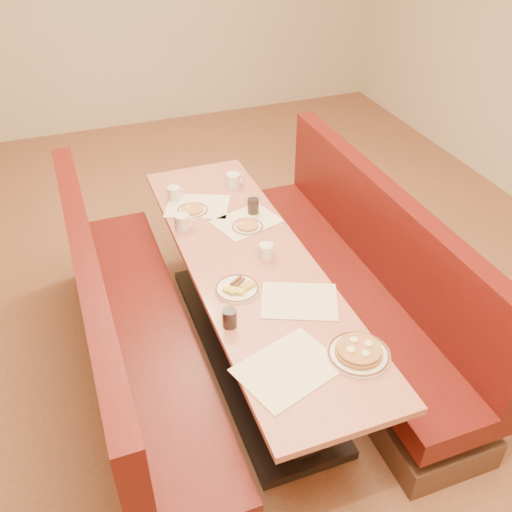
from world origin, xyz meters
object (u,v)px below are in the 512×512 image
object	(u,v)px
booth_left	(132,342)
soda_tumbler_mid	(253,206)
coffee_mug_b	(183,222)
coffee_mug_a	(267,251)
coffee_mug_d	(175,193)
soda_tumbler_near	(230,318)
diner_table	(251,311)
booth_right	(356,286)
pancake_plate	(359,353)
eggs_plate	(237,288)
coffee_mug_c	(234,180)

from	to	relation	value
booth_left	soda_tumbler_mid	bearing A→B (deg)	27.83
booth_left	coffee_mug_b	xyz separation A→B (m)	(0.46, 0.47, 0.44)
coffee_mug_a	coffee_mug_d	distance (m)	0.90
booth_left	soda_tumbler_near	world-z (taller)	booth_left
coffee_mug_b	soda_tumbler_mid	bearing A→B (deg)	26.08
diner_table	coffee_mug_d	bearing A→B (deg)	105.77
booth_right	coffee_mug_b	bearing A→B (deg)	155.14
coffee_mug_d	soda_tumbler_mid	distance (m)	0.56
coffee_mug_b	soda_tumbler_mid	size ratio (longest dim) A/B	1.25
booth_right	soda_tumbler_mid	world-z (taller)	booth_right
diner_table	coffee_mug_b	world-z (taller)	coffee_mug_b
soda_tumbler_near	diner_table	bearing A→B (deg)	59.06
booth_left	pancake_plate	bearing A→B (deg)	-42.64
eggs_plate	coffee_mug_d	size ratio (longest dim) A/B	2.00
coffee_mug_d	soda_tumbler_near	distance (m)	1.31
coffee_mug_b	pancake_plate	bearing A→B (deg)	-46.45
pancake_plate	soda_tumbler_near	xyz separation A→B (m)	(-0.50, 0.41, 0.03)
booth_left	eggs_plate	distance (m)	0.74
pancake_plate	coffee_mug_c	size ratio (longest dim) A/B	2.20
coffee_mug_c	soda_tumbler_mid	world-z (taller)	coffee_mug_c
soda_tumbler_near	soda_tumbler_mid	size ratio (longest dim) A/B	0.98
coffee_mug_b	coffee_mug_d	distance (m)	0.37
booth_left	soda_tumbler_near	size ratio (longest dim) A/B	24.94
pancake_plate	soda_tumbler_near	bearing A→B (deg)	140.66
coffee_mug_a	coffee_mug_c	bearing A→B (deg)	65.91
coffee_mug_b	soda_tumbler_mid	world-z (taller)	soda_tumbler_mid
soda_tumbler_near	coffee_mug_b	bearing A→B (deg)	89.78
pancake_plate	eggs_plate	distance (m)	0.76
booth_left	pancake_plate	size ratio (longest dim) A/B	8.39
coffee_mug_a	soda_tumbler_mid	xyz separation A→B (m)	(0.10, 0.48, 0.00)
coffee_mug_a	eggs_plate	bearing A→B (deg)	-157.04
booth_right	coffee_mug_b	distance (m)	1.20
diner_table	booth_left	size ratio (longest dim) A/B	1.00
booth_left	coffee_mug_b	distance (m)	0.79
coffee_mug_c	booth_left	bearing A→B (deg)	-152.75
pancake_plate	eggs_plate	xyz separation A→B (m)	(-0.38, 0.66, -0.01)
coffee_mug_a	diner_table	bearing A→B (deg)	165.15
coffee_mug_b	soda_tumbler_near	world-z (taller)	soda_tumbler_near
soda_tumbler_mid	booth_left	bearing A→B (deg)	-152.17
booth_right	coffee_mug_d	world-z (taller)	booth_right
soda_tumbler_near	coffee_mug_c	bearing A→B (deg)	70.56
coffee_mug_c	coffee_mug_a	bearing A→B (deg)	-111.62
diner_table	eggs_plate	xyz separation A→B (m)	(-0.16, -0.22, 0.39)
coffee_mug_c	eggs_plate	bearing A→B (deg)	-123.55
booth_left	coffee_mug_c	xyz separation A→B (m)	(0.92, 0.86, 0.44)
eggs_plate	coffee_mug_c	distance (m)	1.13
soda_tumbler_mid	diner_table	bearing A→B (deg)	-111.82
eggs_plate	coffee_mug_c	bearing A→B (deg)	72.21
diner_table	soda_tumbler_mid	size ratio (longest dim) A/B	24.55
booth_left	coffee_mug_c	world-z (taller)	booth_left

